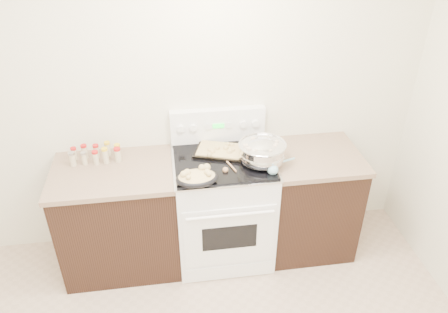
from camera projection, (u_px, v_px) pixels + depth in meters
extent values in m
cube|color=silver|center=(172.00, 94.00, 3.37)|extent=(4.00, 0.05, 2.70)
cube|color=black|center=(121.00, 219.00, 3.50)|extent=(0.90, 0.64, 0.88)
cube|color=brown|center=(113.00, 172.00, 3.26)|extent=(0.93, 0.67, 0.04)
cube|color=black|center=(308.00, 202.00, 3.69)|extent=(0.70, 0.64, 0.88)
cube|color=brown|center=(314.00, 156.00, 3.45)|extent=(0.73, 0.67, 0.04)
cube|color=white|center=(223.00, 209.00, 3.59)|extent=(0.76, 0.66, 0.92)
cube|color=white|center=(229.00, 237.00, 3.31)|extent=(0.70, 0.01, 0.55)
cube|color=black|center=(230.00, 238.00, 3.30)|extent=(0.42, 0.01, 0.22)
cylinder|color=white|center=(231.00, 215.00, 3.14)|extent=(0.65, 0.02, 0.02)
cube|color=white|center=(229.00, 272.00, 3.51)|extent=(0.70, 0.01, 0.14)
cube|color=silver|center=(223.00, 161.00, 3.34)|extent=(0.78, 0.68, 0.01)
cube|color=black|center=(223.00, 160.00, 3.33)|extent=(0.74, 0.64, 0.01)
cube|color=white|center=(218.00, 125.00, 3.50)|extent=(0.76, 0.07, 0.28)
cylinder|color=white|center=(181.00, 129.00, 3.42)|extent=(0.06, 0.02, 0.06)
cylinder|color=white|center=(193.00, 128.00, 3.43)|extent=(0.06, 0.02, 0.06)
cylinder|color=white|center=(243.00, 125.00, 3.48)|extent=(0.06, 0.02, 0.06)
cylinder|color=white|center=(256.00, 124.00, 3.49)|extent=(0.06, 0.02, 0.06)
cube|color=#19E533|center=(218.00, 126.00, 3.46)|extent=(0.09, 0.00, 0.04)
cube|color=silver|center=(208.00, 127.00, 3.45)|extent=(0.05, 0.00, 0.05)
cube|color=silver|center=(228.00, 125.00, 3.47)|extent=(0.05, 0.00, 0.05)
ellipsoid|color=silver|center=(262.00, 154.00, 3.26)|extent=(0.46, 0.46, 0.21)
cylinder|color=silver|center=(262.00, 161.00, 3.29)|extent=(0.19, 0.19, 0.01)
torus|color=silver|center=(263.00, 144.00, 3.21)|extent=(0.36, 0.36, 0.02)
cylinder|color=silver|center=(262.00, 152.00, 3.25)|extent=(0.34, 0.34, 0.12)
cylinder|color=brown|center=(262.00, 146.00, 3.22)|extent=(0.31, 0.31, 0.00)
cube|color=#C8B394|center=(256.00, 150.00, 3.15)|extent=(0.03, 0.03, 0.02)
cube|color=#C8B394|center=(277.00, 142.00, 3.26)|extent=(0.03, 0.03, 0.02)
cube|color=#C8B394|center=(246.00, 146.00, 3.20)|extent=(0.04, 0.04, 0.03)
cube|color=#C8B394|center=(257.00, 151.00, 3.15)|extent=(0.03, 0.03, 0.02)
cube|color=#C8B394|center=(270.00, 148.00, 3.19)|extent=(0.04, 0.04, 0.03)
cube|color=#C8B394|center=(270.00, 151.00, 3.15)|extent=(0.03, 0.03, 0.02)
cube|color=#C8B394|center=(269.00, 145.00, 3.22)|extent=(0.03, 0.03, 0.02)
cube|color=#C8B394|center=(249.00, 149.00, 3.17)|extent=(0.04, 0.04, 0.03)
cube|color=#C8B394|center=(274.00, 147.00, 3.20)|extent=(0.04, 0.04, 0.03)
cube|color=#C8B394|center=(276.00, 145.00, 3.22)|extent=(0.03, 0.03, 0.02)
cube|color=#C8B394|center=(253.00, 139.00, 3.30)|extent=(0.03, 0.03, 0.02)
ellipsoid|color=black|center=(197.00, 178.00, 3.05)|extent=(0.31, 0.22, 0.08)
ellipsoid|color=tan|center=(197.00, 177.00, 3.04)|extent=(0.28, 0.20, 0.06)
sphere|color=tan|center=(209.00, 174.00, 3.01)|extent=(0.04, 0.04, 0.04)
sphere|color=tan|center=(207.00, 172.00, 3.02)|extent=(0.04, 0.04, 0.04)
sphere|color=tan|center=(202.00, 168.00, 3.07)|extent=(0.04, 0.04, 0.04)
sphere|color=tan|center=(207.00, 167.00, 3.08)|extent=(0.05, 0.05, 0.05)
sphere|color=tan|center=(187.00, 173.00, 3.03)|extent=(0.05, 0.05, 0.05)
sphere|color=tan|center=(188.00, 177.00, 2.97)|extent=(0.04, 0.04, 0.04)
sphere|color=tan|center=(184.00, 174.00, 3.01)|extent=(0.05, 0.05, 0.05)
sphere|color=tan|center=(202.00, 167.00, 3.07)|extent=(0.05, 0.05, 0.05)
cube|color=black|center=(220.00, 151.00, 3.41)|extent=(0.44, 0.37, 0.02)
cube|color=tan|center=(220.00, 150.00, 3.40)|extent=(0.39, 0.32, 0.02)
sphere|color=tan|center=(210.00, 150.00, 3.38)|extent=(0.04, 0.04, 0.04)
sphere|color=tan|center=(228.00, 144.00, 3.45)|extent=(0.04, 0.04, 0.04)
sphere|color=tan|center=(209.00, 155.00, 3.32)|extent=(0.04, 0.04, 0.04)
sphere|color=tan|center=(233.00, 150.00, 3.38)|extent=(0.03, 0.03, 0.03)
sphere|color=tan|center=(217.00, 148.00, 3.40)|extent=(0.04, 0.04, 0.04)
sphere|color=tan|center=(228.00, 144.00, 3.45)|extent=(0.03, 0.03, 0.03)
sphere|color=tan|center=(232.00, 145.00, 3.44)|extent=(0.03, 0.03, 0.03)
sphere|color=tan|center=(229.00, 152.00, 3.35)|extent=(0.05, 0.05, 0.05)
sphere|color=tan|center=(226.00, 148.00, 3.40)|extent=(0.04, 0.04, 0.04)
sphere|color=tan|center=(212.00, 151.00, 3.36)|extent=(0.04, 0.04, 0.04)
cylinder|color=#AB7A4E|center=(228.00, 162.00, 3.28)|extent=(0.10, 0.26, 0.01)
sphere|color=#AB7A4E|center=(225.00, 170.00, 3.18)|extent=(0.04, 0.04, 0.04)
sphere|color=#7FB1BE|center=(273.00, 170.00, 3.15)|extent=(0.08, 0.08, 0.08)
cylinder|color=#7FB1BE|center=(283.00, 161.00, 3.20)|extent=(0.22, 0.15, 0.07)
cylinder|color=#BFB28C|center=(74.00, 155.00, 3.35)|extent=(0.04, 0.04, 0.09)
cylinder|color=#B21414|center=(73.00, 149.00, 3.32)|extent=(0.04, 0.04, 0.02)
cylinder|color=#BFB28C|center=(85.00, 153.00, 3.36)|extent=(0.04, 0.04, 0.10)
cylinder|color=#B21414|center=(83.00, 146.00, 3.33)|extent=(0.05, 0.05, 0.02)
cylinder|color=#BFB28C|center=(97.00, 152.00, 3.37)|extent=(0.04, 0.04, 0.10)
cylinder|color=#B21414|center=(95.00, 146.00, 3.34)|extent=(0.04, 0.04, 0.02)
cylinder|color=#BFB28C|center=(108.00, 150.00, 3.39)|extent=(0.04, 0.04, 0.11)
cylinder|color=gold|center=(107.00, 143.00, 3.36)|extent=(0.04, 0.04, 0.02)
cylinder|color=#BFB28C|center=(118.00, 151.00, 3.39)|extent=(0.04, 0.04, 0.09)
cylinder|color=gold|center=(117.00, 145.00, 3.36)|extent=(0.05, 0.05, 0.02)
cylinder|color=#BFB28C|center=(73.00, 160.00, 3.27)|extent=(0.05, 0.05, 0.10)
cylinder|color=#B2B2B7|center=(71.00, 153.00, 3.24)|extent=(0.05, 0.05, 0.02)
cylinder|color=#BFB28C|center=(84.00, 159.00, 3.29)|extent=(0.04, 0.04, 0.09)
cylinder|color=#B2B2B7|center=(83.00, 153.00, 3.27)|extent=(0.04, 0.04, 0.02)
cylinder|color=#BFB28C|center=(96.00, 159.00, 3.29)|extent=(0.04, 0.04, 0.10)
cylinder|color=#B21414|center=(95.00, 152.00, 3.26)|extent=(0.05, 0.05, 0.02)
cylinder|color=#BFB28C|center=(106.00, 157.00, 3.30)|extent=(0.04, 0.04, 0.11)
cylinder|color=gold|center=(104.00, 149.00, 3.26)|extent=(0.05, 0.05, 0.02)
cylinder|color=#BFB28C|center=(118.00, 156.00, 3.32)|extent=(0.05, 0.05, 0.10)
cylinder|color=#B21414|center=(117.00, 149.00, 3.29)|extent=(0.05, 0.05, 0.02)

